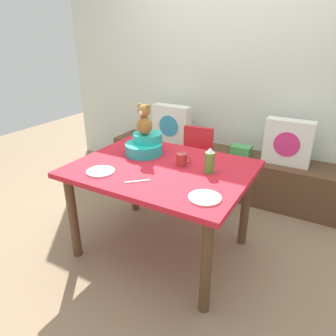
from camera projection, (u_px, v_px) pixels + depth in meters
ground_plane at (162, 248)px, 2.58m from camera, size 8.00×8.00×0.00m
back_wall at (234, 69)px, 3.26m from camera, size 4.40×0.10×2.60m
window_bench at (218, 170)px, 3.47m from camera, size 2.60×0.44×0.46m
pillow_floral_left at (172, 125)px, 3.54m from camera, size 0.44×0.15×0.44m
pillow_floral_right at (288, 142)px, 2.97m from camera, size 0.44×0.15×0.44m
book_stack at (241, 150)px, 3.25m from camera, size 0.20×0.14×0.10m
dining_table at (161, 179)px, 2.32m from camera, size 1.28×0.99×0.74m
highchair at (193, 157)px, 3.06m from camera, size 0.34×0.47×0.79m
infant_seat_teal at (145, 145)px, 2.50m from camera, size 0.30×0.33×0.16m
teddy_bear at (144, 120)px, 2.42m from camera, size 0.13×0.12×0.25m
ketchup_bottle at (210, 161)px, 2.15m from camera, size 0.07×0.07×0.18m
coffee_mug at (182, 159)px, 2.28m from camera, size 0.12×0.08×0.09m
dinner_plate_near at (205, 198)px, 1.84m from camera, size 0.20×0.20×0.01m
dinner_plate_far at (101, 171)px, 2.18m from camera, size 0.20×0.20×0.01m
table_fork at (138, 181)px, 2.05m from camera, size 0.13×0.13×0.01m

